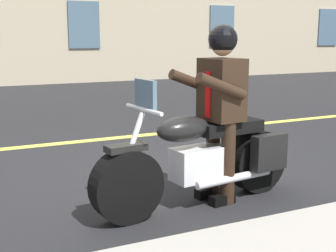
# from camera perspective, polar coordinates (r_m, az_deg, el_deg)

# --- Properties ---
(ground_plane) EXTENTS (80.00, 80.00, 0.00)m
(ground_plane) POSITION_cam_1_polar(r_m,az_deg,el_deg) (5.63, -1.20, -5.71)
(ground_plane) COLOR black
(lane_center_stripe) EXTENTS (60.00, 0.16, 0.01)m
(lane_center_stripe) POSITION_cam_1_polar(r_m,az_deg,el_deg) (7.44, -7.58, -1.59)
(lane_center_stripe) COLOR #E5DB4C
(lane_center_stripe) RESTS_ON ground_plane
(motorcycle_main) EXTENTS (2.22, 0.76, 1.26)m
(motorcycle_main) POSITION_cam_1_polar(r_m,az_deg,el_deg) (4.48, 4.49, -4.14)
(motorcycle_main) COLOR black
(motorcycle_main) RESTS_ON ground_plane
(rider_main) EXTENTS (0.67, 0.60, 1.74)m
(rider_main) POSITION_cam_1_polar(r_m,az_deg,el_deg) (4.48, 6.51, 3.44)
(rider_main) COLOR black
(rider_main) RESTS_ON ground_plane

